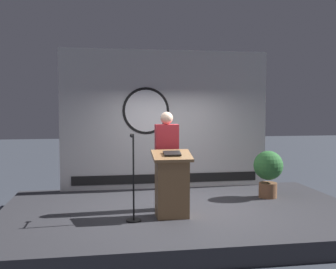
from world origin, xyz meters
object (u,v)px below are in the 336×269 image
(speaker_person, at_px, (167,160))
(microphone_stand, at_px, (133,191))
(podium, at_px, (172,185))
(potted_plant, at_px, (268,169))

(speaker_person, xyz_separation_m, microphone_stand, (-0.63, -0.58, -0.40))
(podium, height_order, potted_plant, podium)
(podium, bearing_deg, microphone_stand, -170.83)
(podium, relative_size, microphone_stand, 0.79)
(speaker_person, relative_size, microphone_stand, 1.24)
(microphone_stand, xyz_separation_m, potted_plant, (2.78, 1.16, 0.09))
(microphone_stand, bearing_deg, podium, 9.17)
(microphone_stand, height_order, potted_plant, microphone_stand)
(microphone_stand, distance_m, potted_plant, 3.02)
(podium, relative_size, speaker_person, 0.63)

